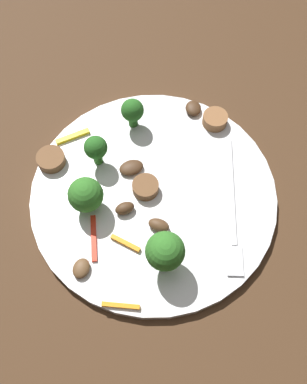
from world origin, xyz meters
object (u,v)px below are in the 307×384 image
at_px(fork, 232,213).
at_px(pepper_strip_2, 125,243).
at_px(pepper_strip_0, 121,306).
at_px(plate, 154,194).
at_px(mushroom_1, 131,168).
at_px(broccoli_floret_0, 96,149).
at_px(sausage_slice_1, 215,119).
at_px(mushroom_2, 193,108).
at_px(pepper_strip_1, 94,238).
at_px(sausage_slice_2, 145,187).
at_px(broccoli_floret_3, 86,195).
at_px(mushroom_3, 159,225).
at_px(sausage_slice_0, 51,159).
at_px(mushroom_0, 81,268).
at_px(mushroom_4, 125,208).
at_px(pepper_strip_3, 73,137).
at_px(broccoli_floret_1, 165,251).
at_px(broccoli_floret_2, 132,111).

xyz_separation_m(fork, pepper_strip_2, (-0.00, -0.13, 0.00)).
bearing_deg(pepper_strip_0, plate, 147.90).
bearing_deg(mushroom_1, broccoli_floret_0, -124.04).
height_order(sausage_slice_1, mushroom_2, sausage_slice_1).
bearing_deg(pepper_strip_1, sausage_slice_2, 119.26).
relative_size(broccoli_floret_3, mushroom_3, 1.99).
xyz_separation_m(plate, pepper_strip_2, (0.05, -0.05, 0.01)).
bearing_deg(sausage_slice_0, mushroom_0, 1.23).
bearing_deg(broccoli_floret_3, sausage_slice_1, 109.79).
xyz_separation_m(mushroom_4, pepper_strip_3, (-0.12, -0.04, -0.00)).
bearing_deg(pepper_strip_3, sausage_slice_2, 33.60).
xyz_separation_m(sausage_slice_1, mushroom_3, (0.12, -0.12, -0.00)).
distance_m(broccoli_floret_1, broccoli_floret_3, 0.11).
xyz_separation_m(sausage_slice_2, pepper_strip_0, (0.13, -0.07, -0.00)).
bearing_deg(pepper_strip_1, mushroom_3, 83.08).
bearing_deg(plate, broccoli_floret_3, -94.37).
relative_size(mushroom_0, mushroom_2, 0.96).
distance_m(sausage_slice_1, mushroom_1, 0.13).
relative_size(broccoli_floret_2, mushroom_0, 1.89).
relative_size(sausage_slice_0, pepper_strip_2, 0.96).
height_order(sausage_slice_2, pepper_strip_0, sausage_slice_2).
bearing_deg(broccoli_floret_2, pepper_strip_2, -19.65).
height_order(sausage_slice_0, mushroom_4, same).
distance_m(fork, mushroom_0, 0.18).
height_order(sausage_slice_2, pepper_strip_1, sausage_slice_2).
relative_size(plate, mushroom_3, 11.93).
height_order(plate, mushroom_4, mushroom_4).
distance_m(plate, pepper_strip_2, 0.07).
height_order(broccoli_floret_0, sausage_slice_1, broccoli_floret_0).
relative_size(pepper_strip_1, pepper_strip_2, 1.51).
xyz_separation_m(sausage_slice_2, pepper_strip_3, (-0.10, -0.07, -0.00)).
distance_m(sausage_slice_2, mushroom_3, 0.05).
bearing_deg(pepper_strip_3, mushroom_3, 23.78).
relative_size(broccoli_floret_2, mushroom_2, 1.81).
bearing_deg(sausage_slice_1, broccoli_floret_1, -37.41).
xyz_separation_m(mushroom_3, pepper_strip_3, (-0.15, -0.07, -0.00)).
bearing_deg(broccoli_floret_0, mushroom_4, 9.59).
bearing_deg(mushroom_3, sausage_slice_0, -141.19).
bearing_deg(mushroom_2, broccoli_floret_1, -28.77).
height_order(sausage_slice_0, pepper_strip_1, sausage_slice_0).
bearing_deg(plate, mushroom_1, -156.50).
bearing_deg(pepper_strip_3, mushroom_0, -9.73).
height_order(sausage_slice_1, pepper_strip_3, sausage_slice_1).
bearing_deg(broccoli_floret_2, mushroom_3, -5.20).
height_order(mushroom_0, pepper_strip_2, mushroom_0).
xyz_separation_m(plate, sausage_slice_0, (-0.08, -0.11, 0.01)).
bearing_deg(sausage_slice_0, mushroom_3, 38.81).
xyz_separation_m(broccoli_floret_2, sausage_slice_1, (0.03, 0.10, -0.02)).
bearing_deg(sausage_slice_1, pepper_strip_0, -43.49).
distance_m(sausage_slice_1, mushroom_0, 0.25).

